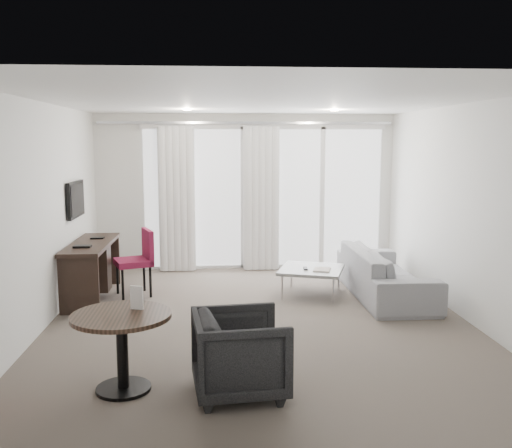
{
  "coord_description": "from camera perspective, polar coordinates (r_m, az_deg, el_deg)",
  "views": [
    {
      "loc": [
        -0.52,
        -6.59,
        2.14
      ],
      "look_at": [
        0.0,
        0.6,
        1.1
      ],
      "focal_mm": 40.0,
      "sensor_mm": 36.0,
      "label": 1
    }
  ],
  "objects": [
    {
      "name": "wall_right",
      "position": [
        7.3,
        20.34,
        1.08
      ],
      "size": [
        0.0,
        6.0,
        2.6
      ],
      "primitive_type": "cube",
      "color": "silver",
      "rests_on": "ground"
    },
    {
      "name": "curtain_right",
      "position": [
        9.49,
        0.54,
        2.53
      ],
      "size": [
        0.6,
        0.2,
        2.38
      ],
      "primitive_type": null,
      "color": "silver",
      "rests_on": "ground"
    },
    {
      "name": "rattan_chair_b",
      "position": [
        11.95,
        8.73,
        -0.27
      ],
      "size": [
        0.63,
        0.63,
        0.79
      ],
      "primitive_type": null,
      "rotation": [
        0.0,
        0.0,
        -0.17
      ],
      "color": "brown",
      "rests_on": "terrace_slab"
    },
    {
      "name": "sofa",
      "position": [
        8.19,
        12.78,
        -4.78
      ],
      "size": [
        0.88,
        2.26,
        0.66
      ],
      "primitive_type": "imported",
      "rotation": [
        0.0,
        0.0,
        1.57
      ],
      "color": "gray",
      "rests_on": "floor"
    },
    {
      "name": "magazine",
      "position": [
        7.97,
        6.62,
        -4.75
      ],
      "size": [
        0.29,
        0.34,
        0.02
      ],
      "primitive_type": null,
      "rotation": [
        0.0,
        0.0,
        -0.29
      ],
      "color": "gray",
      "rests_on": "coffee_table"
    },
    {
      "name": "tv",
      "position": [
        8.31,
        -17.59,
        2.37
      ],
      "size": [
        0.05,
        0.8,
        0.5
      ],
      "primitive_type": null,
      "color": "black",
      "rests_on": "wall_left"
    },
    {
      "name": "downlight_b",
      "position": [
        8.38,
        7.86,
        11.21
      ],
      "size": [
        0.12,
        0.12,
        0.02
      ],
      "primitive_type": "cylinder",
      "color": "#FFE0B2",
      "rests_on": "ceiling"
    },
    {
      "name": "desk",
      "position": [
        8.18,
        -16.09,
        -4.49
      ],
      "size": [
        0.52,
        1.65,
        0.77
      ],
      "primitive_type": null,
      "color": "black",
      "rests_on": "floor"
    },
    {
      "name": "balustrade",
      "position": [
        12.68,
        -0.39,
        0.78
      ],
      "size": [
        5.5,
        0.06,
        1.05
      ],
      "primitive_type": null,
      "color": "#B2B2B7",
      "rests_on": "terrace_slab"
    },
    {
      "name": "window_frame",
      "position": [
        9.64,
        0.77,
        2.62
      ],
      "size": [
        4.1,
        0.06,
        2.44
      ],
      "primitive_type": null,
      "color": "white",
      "rests_on": "ground"
    },
    {
      "name": "desk_chair",
      "position": [
        8.15,
        -12.17,
        -3.83
      ],
      "size": [
        0.64,
        0.62,
        0.93
      ],
      "primitive_type": null,
      "rotation": [
        0.0,
        0.0,
        0.35
      ],
      "color": "maroon",
      "rests_on": "floor"
    },
    {
      "name": "remote",
      "position": [
        8.01,
        4.97,
        -4.67
      ],
      "size": [
        0.06,
        0.18,
        0.02
      ],
      "primitive_type": null,
      "rotation": [
        0.0,
        0.0,
        -0.06
      ],
      "color": "black",
      "rests_on": "coffee_table"
    },
    {
      "name": "wall_front",
      "position": [
        3.73,
        4.0,
        -4.86
      ],
      "size": [
        5.0,
        0.0,
        2.6
      ],
      "primitive_type": "cube",
      "color": "silver",
      "rests_on": "ground"
    },
    {
      "name": "rattan_table",
      "position": [
        10.86,
        8.28,
        -1.75
      ],
      "size": [
        0.7,
        0.7,
        0.55
      ],
      "primitive_type": null,
      "rotation": [
        0.0,
        0.0,
        -0.33
      ],
      "color": "brown",
      "rests_on": "terrace_slab"
    },
    {
      "name": "menu_card",
      "position": [
        5.15,
        -11.81,
        -7.99
      ],
      "size": [
        0.11,
        0.05,
        0.21
      ],
      "primitive_type": null,
      "rotation": [
        0.0,
        0.0,
        -0.33
      ],
      "color": "white",
      "rests_on": "round_table"
    },
    {
      "name": "curtain_track",
      "position": [
        9.43,
        -0.98,
        10.09
      ],
      "size": [
        4.8,
        0.04,
        0.04
      ],
      "primitive_type": null,
      "color": "#B2B2B7",
      "rests_on": "ceiling"
    },
    {
      "name": "downlight_a",
      "position": [
        8.21,
        -6.91,
        11.29
      ],
      "size": [
        0.12,
        0.12,
        0.02
      ],
      "primitive_type": "cylinder",
      "color": "#FFE0B2",
      "rests_on": "ceiling"
    },
    {
      "name": "round_table",
      "position": [
        5.17,
        -13.21,
        -12.37
      ],
      "size": [
        1.09,
        1.09,
        0.69
      ],
      "primitive_type": null,
      "rotation": [
        0.0,
        0.0,
        -0.32
      ],
      "color": "#322117",
      "rests_on": "floor"
    },
    {
      "name": "tub_armchair",
      "position": [
        4.97,
        -1.57,
        -12.84
      ],
      "size": [
        0.86,
        0.84,
        0.71
      ],
      "primitive_type": "imported",
      "rotation": [
        0.0,
        0.0,
        1.68
      ],
      "color": "black",
      "rests_on": "floor"
    },
    {
      "name": "floor",
      "position": [
        6.95,
        0.36,
        -9.72
      ],
      "size": [
        5.0,
        6.0,
        0.0
      ],
      "primitive_type": "cube",
      "color": "#5F554C",
      "rests_on": "ground"
    },
    {
      "name": "rattan_chair_a",
      "position": [
        10.67,
        5.34,
        -1.38
      ],
      "size": [
        0.51,
        0.51,
        0.74
      ],
      "primitive_type": null,
      "rotation": [
        0.0,
        0.0,
        0.01
      ],
      "color": "brown",
      "rests_on": "terrace_slab"
    },
    {
      "name": "ceiling",
      "position": [
        6.63,
        0.38,
        12.18
      ],
      "size": [
        5.0,
        6.0,
        0.0
      ],
      "primitive_type": "cube",
      "color": "white",
      "rests_on": "ground"
    },
    {
      "name": "window_panel",
      "position": [
        9.66,
        0.76,
        2.63
      ],
      "size": [
        4.0,
        0.02,
        2.38
      ],
      "primitive_type": null,
      "color": "white",
      "rests_on": "ground"
    },
    {
      "name": "coffee_table",
      "position": [
        8.11,
        5.54,
        -5.73
      ],
      "size": [
        1.07,
        1.07,
        0.38
      ],
      "primitive_type": null,
      "rotation": [
        0.0,
        0.0,
        -0.32
      ],
      "color": "gray",
      "rests_on": "floor"
    },
    {
      "name": "wall_left",
      "position": [
        6.94,
        -20.69,
        0.72
      ],
      "size": [
        0.0,
        6.0,
        2.6
      ],
      "primitive_type": "cube",
      "color": "silver",
      "rests_on": "ground"
    },
    {
      "name": "terrace_slab",
      "position": [
        11.34,
        0.1,
        -2.97
      ],
      "size": [
        5.6,
        3.0,
        0.12
      ],
      "primitive_type": "cube",
      "color": "#4D4D50",
      "rests_on": "ground"
    },
    {
      "name": "curtain_left",
      "position": [
        9.48,
        -7.93,
        2.44
      ],
      "size": [
        0.6,
        0.2,
        2.38
      ],
      "primitive_type": null,
      "color": "silver",
      "rests_on": "ground"
    }
  ]
}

